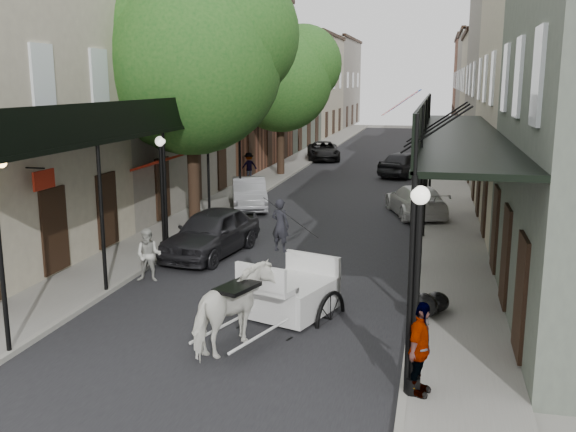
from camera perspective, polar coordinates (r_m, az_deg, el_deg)
The scene contains 24 objects.
ground at distance 14.46m, azimuth -5.47°, elevation -10.57°, with size 140.00×140.00×0.00m, color gray.
road at distance 33.39m, azimuth 5.42°, elevation 2.37°, with size 8.00×90.00×0.01m, color black.
sidewalk_left at distance 34.39m, azimuth -2.87°, elevation 2.78°, with size 2.20×90.00×0.12m, color gray.
sidewalk_right at distance 33.11m, azimuth 14.03°, elevation 2.08°, with size 2.20×90.00×0.12m, color gray.
building_row_left at distance 44.56m, azimuth -3.91°, elevation 11.55°, with size 5.00×80.00×10.50m, color #B9AF94.
building_row_right at distance 42.86m, azimuth 19.11°, elevation 10.93°, with size 5.00×80.00×10.50m, color gray.
gallery_left at distance 21.69m, azimuth -11.95°, elevation 7.79°, with size 2.20×18.05×4.88m.
gallery_right at distance 19.69m, azimuth 14.48°, elevation 7.28°, with size 2.20×18.05×4.88m.
tree_near at distance 24.38m, azimuth -7.66°, elevation 14.10°, with size 7.31×6.80×9.63m.
tree_far at distance 37.81m, azimuth -0.07°, elevation 12.41°, with size 6.45×6.00×8.61m.
lamppost_right_near at distance 11.20m, azimuth 11.34°, elevation -6.37°, with size 0.32×0.32×3.71m.
lamppost_left at distance 20.75m, azimuth -11.12°, elevation 2.07°, with size 0.32×0.32×3.71m.
lamppost_right_far at distance 30.85m, azimuth 12.59°, elevation 5.18°, with size 0.32×0.32×3.71m.
horse at distance 13.42m, azimuth -4.79°, elevation -8.31°, with size 0.96×2.10×1.78m, color white.
carriage at distance 15.53m, azimuth 1.28°, elevation -4.40°, with size 2.37×2.95×2.97m.
pedestrian_walking at distance 18.33m, azimuth -12.28°, elevation -3.42°, with size 0.73×0.57×1.51m, color #AFAFA5.
pedestrian_sidewalk_left at distance 35.83m, azimuth -3.50°, elevation 4.45°, with size 0.97×0.56×1.51m, color gray.
pedestrian_sidewalk_right at distance 11.58m, azimuth 11.62°, elevation -11.48°, with size 0.99×0.41×1.70m, color gray.
car_left_near at distance 20.74m, azimuth -6.83°, elevation -1.44°, with size 1.78×4.43×1.51m, color black.
car_left_mid at distance 28.22m, azimuth -3.47°, elevation 2.01°, with size 1.42×4.06×1.34m, color #9C9BA0.
car_left_far at distance 45.72m, azimuth 3.16°, elevation 5.80°, with size 2.17×4.70×1.31m, color black.
car_right_near at distance 27.10m, azimuth 11.29°, elevation 1.35°, with size 1.84×4.52×1.31m, color silver.
car_right_far at distance 38.38m, azimuth 10.39°, elevation 4.61°, with size 1.80×4.48×1.53m, color black.
trash_bags at distance 15.53m, azimuth 12.39°, elevation -7.67°, with size 0.94×1.09×0.58m.
Camera 1 is at (4.32, -12.65, 5.52)m, focal length 40.00 mm.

